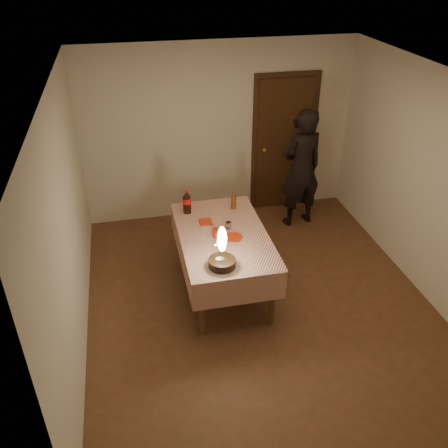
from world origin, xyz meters
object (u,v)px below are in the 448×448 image
(red_cup, at_px, (216,233))
(cola_bottle, at_px, (187,202))
(photographer, at_px, (301,169))
(red_plate, at_px, (233,237))
(dining_table, at_px, (223,241))
(birthday_cake, at_px, (222,258))
(amber_bottle_right, at_px, (233,200))
(clear_cup, at_px, (229,226))

(red_cup, distance_m, cola_bottle, 0.68)
(photographer, bearing_deg, cola_bottle, -157.50)
(red_plate, relative_size, cola_bottle, 0.69)
(dining_table, bearing_deg, red_plate, -44.35)
(birthday_cake, relative_size, amber_bottle_right, 1.91)
(amber_bottle_right, bearing_deg, red_cup, -120.00)
(red_cup, relative_size, clear_cup, 1.11)
(birthday_cake, xyz_separation_m, red_cup, (0.05, 0.59, -0.06))
(dining_table, height_order, cola_bottle, cola_bottle)
(birthday_cake, relative_size, red_cup, 4.88)
(clear_cup, distance_m, photographer, 1.82)
(dining_table, relative_size, red_cup, 17.20)
(dining_table, bearing_deg, amber_bottle_right, 65.56)
(birthday_cake, bearing_deg, red_plate, 65.13)
(red_plate, xyz_separation_m, clear_cup, (-0.01, 0.19, 0.04))
(birthday_cake, bearing_deg, cola_bottle, 98.73)
(red_cup, height_order, cola_bottle, cola_bottle)
(clear_cup, xyz_separation_m, cola_bottle, (-0.42, 0.49, 0.11))
(dining_table, relative_size, cola_bottle, 5.42)
(amber_bottle_right, distance_m, photographer, 1.40)
(clear_cup, bearing_deg, red_cup, -142.79)
(birthday_cake, bearing_deg, photographer, 50.82)
(red_cup, height_order, clear_cup, red_cup)
(red_plate, xyz_separation_m, photographer, (1.34, 1.41, 0.10))
(birthday_cake, bearing_deg, amber_bottle_right, 71.26)
(dining_table, xyz_separation_m, cola_bottle, (-0.33, 0.59, 0.26))
(dining_table, distance_m, red_plate, 0.18)
(clear_cup, bearing_deg, red_plate, -86.55)
(amber_bottle_right, bearing_deg, photographer, 32.53)
(birthday_cake, height_order, photographer, photographer)
(dining_table, bearing_deg, red_cup, -157.46)
(red_plate, height_order, red_cup, red_cup)
(red_plate, distance_m, clear_cup, 0.20)
(red_plate, distance_m, red_cup, 0.20)
(cola_bottle, relative_size, amber_bottle_right, 1.25)
(red_plate, relative_size, photographer, 0.12)
(photographer, bearing_deg, clear_cup, -137.87)
(clear_cup, bearing_deg, cola_bottle, 130.62)
(amber_bottle_right, bearing_deg, dining_table, -114.44)
(amber_bottle_right, xyz_separation_m, photographer, (1.18, 0.75, -0.01))
(clear_cup, height_order, photographer, photographer)
(birthday_cake, height_order, red_cup, birthday_cake)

